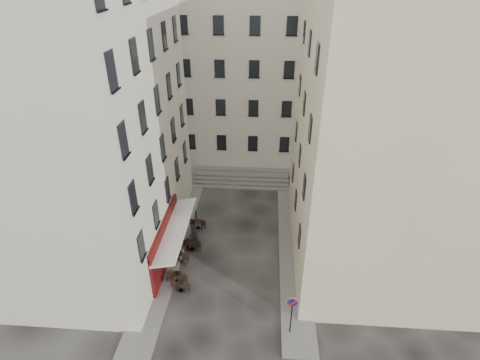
# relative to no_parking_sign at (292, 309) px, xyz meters

# --- Properties ---
(ground) EXTENTS (90.00, 90.00, 0.00)m
(ground) POSITION_rel_no_parking_sign_xyz_m (-3.98, 4.36, -2.01)
(ground) COLOR black
(ground) RESTS_ON ground
(sidewalk_left) EXTENTS (2.00, 22.00, 0.12)m
(sidewalk_left) POSITION_rel_no_parking_sign_xyz_m (-8.48, 8.36, -1.95)
(sidewalk_left) COLOR slate
(sidewalk_left) RESTS_ON ground
(sidewalk_right) EXTENTS (2.00, 18.00, 0.12)m
(sidewalk_right) POSITION_rel_no_parking_sign_xyz_m (0.52, 7.36, -1.95)
(sidewalk_right) COLOR slate
(sidewalk_right) RESTS_ON ground
(building_left) EXTENTS (12.20, 16.20, 20.60)m
(building_left) POSITION_rel_no_parking_sign_xyz_m (-14.48, 7.36, 8.30)
(building_left) COLOR beige
(building_left) RESTS_ON ground
(building_right) EXTENTS (12.20, 14.20, 18.60)m
(building_right) POSITION_rel_no_parking_sign_xyz_m (6.52, 7.86, 7.30)
(building_right) COLOR beige
(building_right) RESTS_ON ground
(building_back) EXTENTS (18.20, 10.20, 18.60)m
(building_back) POSITION_rel_no_parking_sign_xyz_m (-4.98, 23.36, 7.30)
(building_back) COLOR beige
(building_back) RESTS_ON ground
(cafe_storefront) EXTENTS (1.74, 7.30, 3.50)m
(cafe_storefront) POSITION_rel_no_parking_sign_xyz_m (-8.29, 5.36, -0.13)
(cafe_storefront) COLOR #4B0B0A
(cafe_storefront) RESTS_ON ground
(stone_steps) EXTENTS (9.00, 3.15, 0.80)m
(stone_steps) POSITION_rel_no_parking_sign_xyz_m (-3.98, 16.94, -1.61)
(stone_steps) COLOR slate
(stone_steps) RESTS_ON ground
(bollard_near) EXTENTS (0.12, 0.12, 0.98)m
(bollard_near) POSITION_rel_no_parking_sign_xyz_m (-7.23, 3.36, -1.48)
(bollard_near) COLOR black
(bollard_near) RESTS_ON ground
(bollard_mid) EXTENTS (0.12, 0.12, 0.98)m
(bollard_mid) POSITION_rel_no_parking_sign_xyz_m (-7.23, 6.86, -1.48)
(bollard_mid) COLOR black
(bollard_mid) RESTS_ON ground
(bollard_far) EXTENTS (0.12, 0.12, 0.98)m
(bollard_far) POSITION_rel_no_parking_sign_xyz_m (-7.23, 10.36, -1.48)
(bollard_far) COLOR black
(bollard_far) RESTS_ON ground
(no_parking_sign) EXTENTS (0.65, 0.10, 2.83)m
(no_parking_sign) POSITION_rel_no_parking_sign_xyz_m (0.00, 0.00, 0.00)
(no_parking_sign) COLOR black
(no_parking_sign) RESTS_ON ground
(bistro_table_a) EXTENTS (1.23, 0.58, 0.86)m
(bistro_table_a) POSITION_rel_no_parking_sign_xyz_m (-6.88, 2.73, -1.57)
(bistro_table_a) COLOR black
(bistro_table_a) RESTS_ON ground
(bistro_table_b) EXTENTS (1.35, 0.63, 0.95)m
(bistro_table_b) POSITION_rel_no_parking_sign_xyz_m (-7.27, 3.43, -1.52)
(bistro_table_b) COLOR black
(bistro_table_b) RESTS_ON ground
(bistro_table_c) EXTENTS (1.38, 0.65, 0.97)m
(bistro_table_c) POSITION_rel_no_parking_sign_xyz_m (-7.58, 5.42, -1.51)
(bistro_table_c) COLOR black
(bistro_table_c) RESTS_ON ground
(bistro_table_d) EXTENTS (1.37, 0.64, 0.97)m
(bistro_table_d) POSITION_rel_no_parking_sign_xyz_m (-6.91, 6.76, -1.51)
(bistro_table_d) COLOR black
(bistro_table_d) RESTS_ON ground
(bistro_table_e) EXTENTS (1.22, 0.57, 0.86)m
(bistro_table_e) POSITION_rel_no_parking_sign_xyz_m (-6.89, 9.40, -1.57)
(bistro_table_e) COLOR black
(bistro_table_e) RESTS_ON ground
(pedestrian) EXTENTS (0.74, 0.71, 1.71)m
(pedestrian) POSITION_rel_no_parking_sign_xyz_m (-6.74, 7.07, -1.15)
(pedestrian) COLOR black
(pedestrian) RESTS_ON ground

